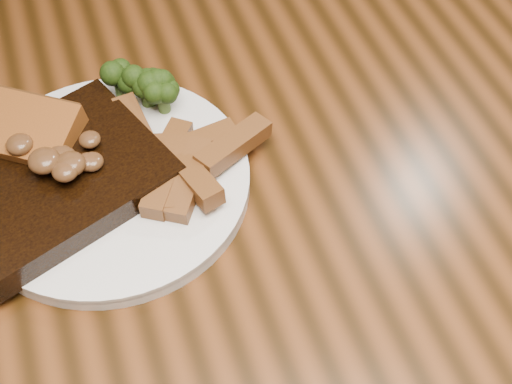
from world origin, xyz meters
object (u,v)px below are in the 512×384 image
Objects in this scene: plate at (110,183)px; potato_wedges at (182,148)px; dining_table at (248,273)px; chair_far at (30,24)px; steak at (53,181)px; garlic_bread at (19,143)px.

potato_wedges is at bearing 2.59° from plate.
plate reaches higher than dining_table.
dining_table is 0.69m from chair_far.
steak is 1.76× the size of potato_wedges.
garlic_bread is (-0.18, 0.13, 0.12)m from dining_table.
chair_far is at bearing 103.72° from dining_table.
potato_wedges reaches higher than dining_table.
chair_far reaches higher than potato_wedges.
garlic_bread is 0.15m from potato_wedges.
garlic_bread is (-0.07, 0.06, 0.02)m from plate.
steak is (-0.05, 0.00, 0.02)m from plate.
dining_table is at bearing -35.11° from plate.
potato_wedges is (0.12, 0.00, -0.00)m from steak.
steak is at bearing 101.71° from chair_far.
plate is at bearing 106.39° from chair_far.
dining_table is 1.74× the size of chair_far.
plate is 1.36× the size of steak.
chair_far is at bearing 69.72° from steak.
chair_far is 8.56× the size of potato_wedges.
potato_wedges is (-0.04, 0.08, 0.12)m from dining_table.
potato_wedges reaches higher than plate.
chair_far reaches higher than plate.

